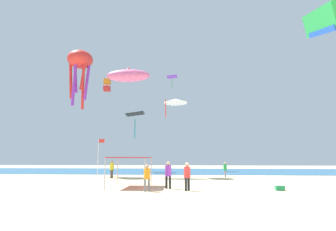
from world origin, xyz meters
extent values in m
cube|color=#D1BA8C|center=(0.00, 0.00, -0.05)|extent=(110.00, 110.00, 0.10)
cube|color=#28608C|center=(0.00, 25.08, 0.01)|extent=(110.00, 18.91, 0.03)
cylinder|color=#B2B2B7|center=(-5.83, 0.52, 1.05)|extent=(0.07, 0.07, 2.11)
cylinder|color=#B2B2B7|center=(-3.10, 0.52, 1.05)|extent=(0.07, 0.07, 2.11)
cylinder|color=#B2B2B7|center=(-5.83, 3.76, 1.05)|extent=(0.07, 0.07, 2.11)
cylinder|color=#B2B2B7|center=(-3.10, 3.76, 1.05)|extent=(0.07, 0.07, 2.11)
cube|color=red|center=(-4.47, 2.14, 2.14)|extent=(2.80, 3.31, 0.06)
cylinder|color=slate|center=(3.96, 12.15, 0.37)|extent=(0.14, 0.14, 0.74)
cylinder|color=slate|center=(3.96, 12.44, 0.37)|extent=(0.14, 0.14, 0.74)
cylinder|color=green|center=(3.96, 12.30, 1.06)|extent=(0.39, 0.39, 0.64)
sphere|color=tan|center=(3.96, 12.30, 1.50)|extent=(0.24, 0.24, 0.24)
cylinder|color=slate|center=(-2.73, -0.08, 0.39)|extent=(0.15, 0.15, 0.77)
cylinder|color=slate|center=(-2.96, -0.27, 0.39)|extent=(0.15, 0.15, 0.77)
cylinder|color=orange|center=(-2.85, -0.17, 1.11)|extent=(0.40, 0.40, 0.67)
sphere|color=tan|center=(-2.85, -0.17, 1.57)|extent=(0.25, 0.25, 0.25)
cylinder|color=black|center=(-1.72, 1.47, 0.42)|extent=(0.17, 0.17, 0.85)
cylinder|color=black|center=(-1.45, 1.27, 0.42)|extent=(0.17, 0.17, 0.85)
cylinder|color=purple|center=(-1.58, 1.37, 1.21)|extent=(0.44, 0.44, 0.73)
sphere|color=tan|center=(-1.58, 1.37, 1.72)|extent=(0.28, 0.28, 0.28)
cylinder|color=brown|center=(-8.22, 10.25, 0.42)|extent=(0.16, 0.16, 0.84)
cylinder|color=brown|center=(-8.19, 10.58, 0.42)|extent=(0.16, 0.16, 0.84)
cylinder|color=yellow|center=(-8.21, 10.41, 1.20)|extent=(0.44, 0.44, 0.73)
sphere|color=tan|center=(-8.21, 10.41, 1.70)|extent=(0.27, 0.27, 0.27)
cylinder|color=black|center=(-0.36, 0.13, 0.41)|extent=(0.16, 0.16, 0.82)
cylinder|color=black|center=(-0.18, 0.40, 0.41)|extent=(0.16, 0.16, 0.82)
cylinder|color=red|center=(-0.27, 0.27, 1.18)|extent=(0.43, 0.43, 0.72)
sphere|color=tan|center=(-0.27, 0.27, 1.67)|extent=(0.27, 0.27, 0.27)
cylinder|color=silver|center=(-8.92, 7.98, 1.97)|extent=(0.06, 0.06, 3.94)
cube|color=red|center=(-8.62, 7.98, 3.76)|extent=(0.55, 0.02, 0.35)
cube|color=#1E8C4C|center=(5.78, 0.90, 0.16)|extent=(0.56, 0.36, 0.32)
cube|color=white|center=(5.78, 0.90, 0.34)|extent=(0.57, 0.37, 0.03)
cube|color=black|center=(-8.10, 21.82, 8.82)|extent=(2.94, 2.96, 0.46)
cylinder|color=teal|center=(-8.10, 21.82, 6.54)|extent=(0.14, 0.14, 2.93)
cube|color=green|center=(10.26, 2.45, 12.64)|extent=(1.84, 6.55, 4.03)
cube|color=blue|center=(10.26, 2.45, 11.76)|extent=(0.98, 5.06, 2.23)
cone|color=white|center=(-1.46, 12.13, 8.62)|extent=(2.70, 2.72, 0.59)
cylinder|color=red|center=(-2.62, 12.13, 7.75)|extent=(0.10, 0.84, 2.02)
cube|color=orange|center=(-13.60, 24.56, 14.95)|extent=(1.09, 1.15, 0.99)
cube|color=red|center=(-13.60, 24.56, 13.70)|extent=(1.09, 1.15, 0.99)
ellipsoid|color=pink|center=(-7.19, 12.50, 11.91)|extent=(5.31, 1.67, 1.57)
cone|color=red|center=(-7.19, 12.50, 12.73)|extent=(0.78, 0.79, 0.56)
ellipsoid|color=red|center=(-13.77, 13.62, 14.61)|extent=(4.46, 4.46, 2.28)
cylinder|color=red|center=(-13.03, 13.00, 12.15)|extent=(0.62, 0.58, 3.55)
cylinder|color=purple|center=(-12.86, 13.95, 11.62)|extent=(0.78, 0.51, 4.59)
cylinder|color=red|center=(-13.60, 14.57, 11.09)|extent=(0.45, 0.90, 5.64)
cylinder|color=purple|center=(-14.51, 14.25, 12.15)|extent=(0.62, 0.58, 3.55)
cylinder|color=red|center=(-14.68, 13.30, 11.62)|extent=(0.78, 0.51, 4.59)
cylinder|color=purple|center=(-13.94, 12.67, 11.09)|extent=(0.45, 0.90, 5.64)
cube|color=purple|center=(-2.65, 27.30, 16.47)|extent=(1.85, 1.85, 0.21)
cylinder|color=green|center=(-2.65, 27.30, 15.02)|extent=(0.09, 0.09, 1.86)
camera|label=1|loc=(-0.34, -16.92, 2.13)|focal=27.46mm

